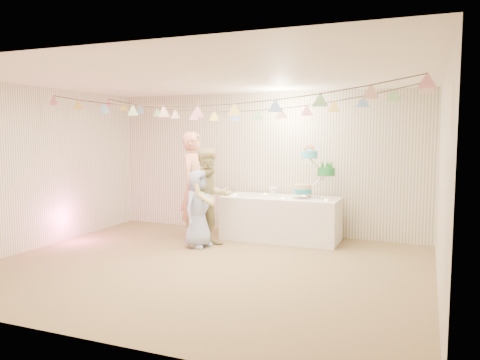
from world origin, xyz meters
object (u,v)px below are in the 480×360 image
at_px(cake_stand, 313,174).
at_px(person_adult_a, 195,186).
at_px(table, 281,218).
at_px(person_child, 199,208).
at_px(person_adult_b, 210,197).

bearing_deg(cake_stand, person_adult_a, -165.85).
height_order(table, cake_stand, cake_stand).
distance_m(table, person_adult_a, 1.61).
xyz_separation_m(table, person_child, (-1.09, -0.99, 0.26)).
bearing_deg(person_adult_b, cake_stand, -22.16).
xyz_separation_m(person_adult_a, person_child, (0.35, -0.54, -0.31)).
bearing_deg(table, person_child, -137.80).
distance_m(table, person_adult_b, 1.36).
xyz_separation_m(person_adult_b, person_child, (-0.14, -0.11, -0.17)).
xyz_separation_m(cake_stand, person_adult_a, (-1.99, -0.50, -0.23)).
bearing_deg(person_child, cake_stand, -43.28).
distance_m(cake_stand, person_adult_b, 1.80).
xyz_separation_m(cake_stand, person_child, (-1.64, -1.04, -0.53)).
distance_m(cake_stand, person_adult_a, 2.06).
relative_size(cake_stand, person_adult_b, 0.52).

